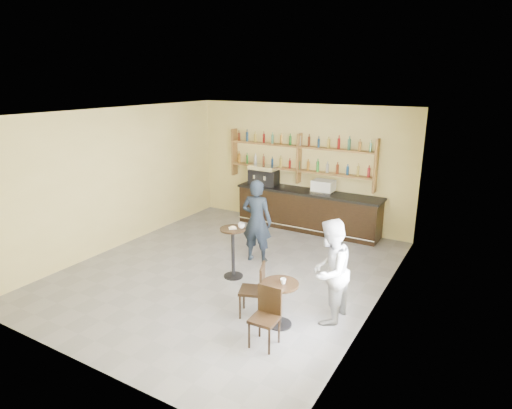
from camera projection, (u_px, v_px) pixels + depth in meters
The scene contains 23 objects.
floor at pixel (228, 271), 8.82m from camera, with size 7.00×7.00×0.00m, color slate.
ceiling at pixel (225, 113), 7.91m from camera, with size 7.00×7.00×0.00m, color white.
wall_back at pixel (301, 166), 11.26m from camera, with size 7.00×7.00×0.00m, color #E8D683.
wall_front at pixel (74, 259), 5.46m from camera, with size 7.00×7.00×0.00m, color #E8D683.
wall_left at pixel (118, 179), 9.81m from camera, with size 7.00×7.00×0.00m, color #E8D683.
wall_right at pixel (381, 221), 6.92m from camera, with size 7.00×7.00×0.00m, color #E8D683.
window_pane at pixel (358, 238), 5.90m from camera, with size 2.00×2.00×0.00m, color white.
window_frame at pixel (358, 238), 5.90m from camera, with size 0.04×1.70×2.10m, color black, non-canonical shape.
shelf_unit at pixel (299, 158), 11.09m from camera, with size 4.00×0.26×1.40m, color brown, non-canonical shape.
liquor_bottles at pixel (299, 152), 11.05m from camera, with size 3.68×0.10×1.00m, color #8C5919, non-canonical shape.
bar_counter at pixel (308, 210), 11.09m from camera, with size 3.83×0.75×1.04m, color black, non-canonical shape.
espresso_machine at pixel (264, 175), 11.50m from camera, with size 0.74×0.48×0.53m, color black, non-canonical shape.
pastry_case at pixel (323, 187), 10.71m from camera, with size 0.54×0.44×0.33m, color silver, non-canonical shape.
pedestal_table at pixel (233, 253), 8.41m from camera, with size 0.50×0.50×1.03m, color black, non-canonical shape.
napkin at pixel (233, 228), 8.26m from camera, with size 0.15×0.15×0.00m, color white.
donut at pixel (233, 227), 8.24m from camera, with size 0.11×0.11×0.04m, color gold.
cup_pedestal at pixel (241, 225), 8.26m from camera, with size 0.13×0.13×0.10m, color white.
man_main at pixel (257, 221), 9.07m from camera, with size 0.66×0.43×1.80m, color black.
cafe_table at pixel (280, 304), 6.78m from camera, with size 0.59×0.59×0.74m, color black, non-canonical shape.
cup_cafe at pixel (283, 281), 6.64m from camera, with size 0.09×0.09×0.08m, color white.
chair_west at pixel (252, 290), 7.06m from camera, with size 0.39×0.39×0.91m, color black, non-canonical shape.
chair_south at pixel (264, 319), 6.24m from camera, with size 0.39×0.39×0.89m, color black, non-canonical shape.
patron_second at pixel (330, 271), 6.80m from camera, with size 0.84×0.65×1.73m, color #99999E.
Camera 1 is at (4.55, -6.68, 3.82)m, focal length 30.00 mm.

